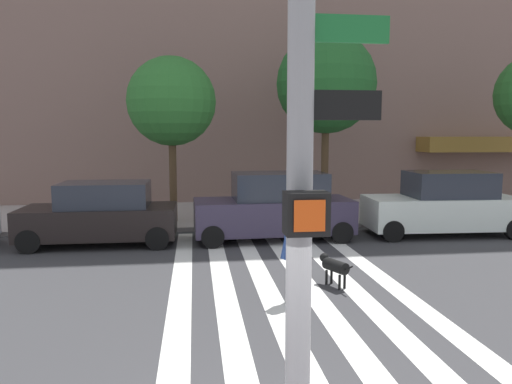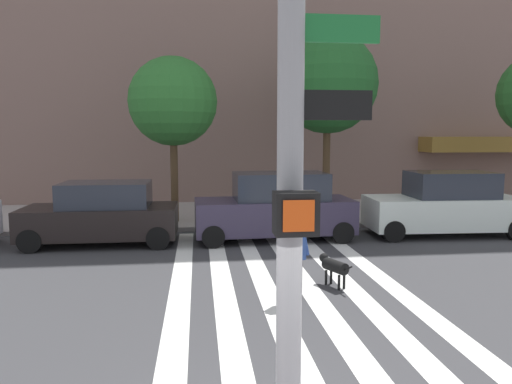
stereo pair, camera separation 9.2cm
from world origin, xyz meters
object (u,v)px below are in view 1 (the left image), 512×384
parked_car_third_in_line (275,207)px  street_tree_middle (326,84)px  street_tree_nearest (171,102)px  traffic_light_pole (303,93)px  pedestrian_dog_walker (296,254)px  dog_on_leash (334,266)px  parked_car_behind_first (101,214)px  parked_car_fourth_in_line (444,205)px

parked_car_third_in_line → street_tree_middle: 5.93m
street_tree_nearest → traffic_light_pole: bearing=-84.0°
street_tree_nearest → pedestrian_dog_walker: size_ratio=3.50×
pedestrian_dog_walker → dog_on_leash: bearing=37.8°
street_tree_middle → pedestrian_dog_walker: (-3.02, -8.93, -4.17)m
parked_car_behind_first → street_tree_middle: size_ratio=0.65×
parked_car_third_in_line → street_tree_nearest: (-3.19, 2.72, 3.34)m
parked_car_third_in_line → dog_on_leash: size_ratio=5.06×
street_tree_nearest → street_tree_middle: size_ratio=0.84×
parked_car_fourth_in_line → traffic_light_pole: bearing=-122.6°
street_tree_nearest → street_tree_middle: (5.69, 0.76, 0.76)m
traffic_light_pole → pedestrian_dog_walker: 6.50m
parked_car_behind_first → dog_on_leash: 7.36m
traffic_light_pole → pedestrian_dog_walker: size_ratio=3.54×
traffic_light_pole → street_tree_middle: bearing=74.0°
parked_car_third_in_line → parked_car_fourth_in_line: (5.50, -0.00, -0.03)m
parked_car_fourth_in_line → street_tree_nearest: size_ratio=0.86×
street_tree_middle → pedestrian_dog_walker: bearing=-108.7°
street_tree_nearest → parked_car_third_in_line: bearing=-40.4°
traffic_light_pole → street_tree_middle: size_ratio=0.85×
traffic_light_pole → street_tree_middle: street_tree_middle is taller
parked_car_behind_first → dog_on_leash: bearing=-39.5°
traffic_light_pole → parked_car_fourth_in_line: (7.22, 11.29, -2.55)m
traffic_light_pole → parked_car_behind_first: size_ratio=1.31×
parked_car_third_in_line → street_tree_nearest: street_tree_nearest is taller
street_tree_nearest → dog_on_leash: (3.68, -7.39, -3.89)m
dog_on_leash → parked_car_third_in_line: bearing=96.1°
parked_car_fourth_in_line → dog_on_leash: parked_car_fourth_in_line is taller
parked_car_third_in_line → street_tree_nearest: bearing=139.6°
traffic_light_pole → parked_car_third_in_line: (1.72, 11.29, -2.52)m
street_tree_middle → dog_on_leash: bearing=-103.8°
street_tree_nearest → pedestrian_dog_walker: (2.68, -8.17, -3.41)m
parked_car_fourth_in_line → street_tree_middle: 6.17m
pedestrian_dog_walker → street_tree_middle: bearing=71.3°
traffic_light_pole → parked_car_behind_first: 12.09m
street_tree_middle → parked_car_third_in_line: bearing=-125.8°
parked_car_third_in_line → pedestrian_dog_walker: (-0.51, -5.46, -0.07)m
parked_car_behind_first → dog_on_leash: (5.67, -4.67, -0.45)m
parked_car_behind_first → traffic_light_pole: bearing=-73.0°
parked_car_fourth_in_line → street_tree_nearest: bearing=162.6°
pedestrian_dog_walker → dog_on_leash: size_ratio=1.71×
traffic_light_pole → dog_on_leash: (2.22, 6.61, -3.08)m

